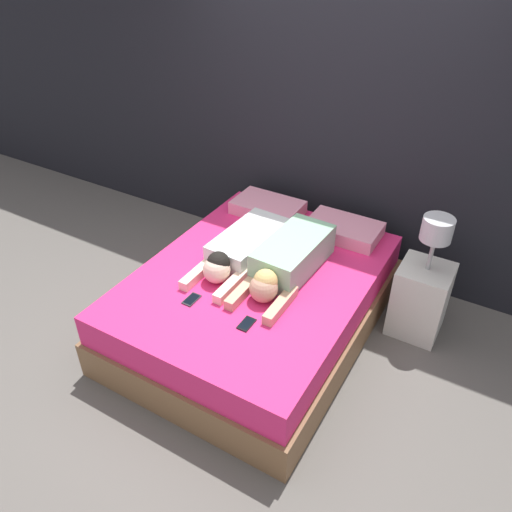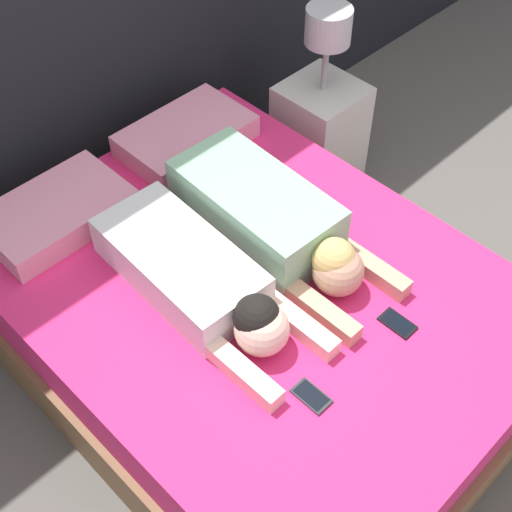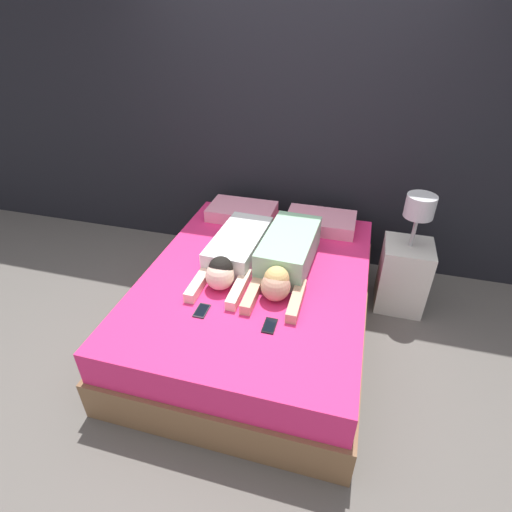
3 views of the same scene
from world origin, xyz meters
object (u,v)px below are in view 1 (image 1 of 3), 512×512
Objects in this scene: bed at (256,301)px; person_right at (287,261)px; pillow_head_left at (268,207)px; cell_phone_left at (192,299)px; nightstand at (421,294)px; person_left at (240,249)px; cell_phone_right at (247,324)px; pillow_head_right at (344,229)px.

person_right is at bearing 28.59° from bed.
pillow_head_left is 0.89m from person_right.
cell_phone_left is 1.71m from nightstand.
person_right is (0.20, 0.11, 0.39)m from bed.
cell_phone_left is at bearing -114.56° from bed.
cell_phone_left is at bearing -93.05° from person_left.
cell_phone_left is 1.00× the size of cell_phone_right.
pillow_head_right is at bearing 66.04° from cell_phone_left.
cell_phone_right is (-0.13, -1.31, -0.05)m from pillow_head_right.
cell_phone_right is (0.45, -0.02, 0.00)m from cell_phone_left.
cell_phone_left is at bearing -139.70° from nightstand.
bed is 0.42m from person_left.
person_right reaches higher than person_left.
person_right reaches higher than cell_phone_left.
cell_phone_right is (0.22, -0.50, 0.28)m from bed.
bed is at bearing -113.59° from pillow_head_right.
pillow_head_right is 0.58× the size of person_left.
person_right reaches higher than pillow_head_left.
person_right is (0.55, -0.70, 0.06)m from pillow_head_left.
cell_phone_left is (-0.03, -0.58, -0.08)m from person_left.
pillow_head_right reaches higher than bed.
person_right is 0.62m from cell_phone_right.
nightstand reaches higher than pillow_head_left.
person_right is at bearing -150.00° from nightstand.
nightstand reaches higher than cell_phone_left.
pillow_head_right is at bearing 66.41° from bed.
pillow_head_right is at bearing 77.48° from person_right.
bed is 0.93m from pillow_head_right.
cell_phone_left reaches higher than bed.
pillow_head_right is at bearing 165.50° from nightstand.
nightstand is at bearing 52.74° from cell_phone_right.
nightstand is (1.08, 0.61, 0.08)m from bed.
person_left reaches higher than pillow_head_right.
pillow_head_left is 1.46m from nightstand.
bed is 3.60× the size of pillow_head_left.
cell_phone_left and cell_phone_right have the same top height.
pillow_head_right is 1.31m from cell_phone_right.
nightstand is (0.73, -0.19, -0.24)m from pillow_head_right.
pillow_head_left is at bearing 172.51° from nightstand.
person_left is at bearing -157.51° from nightstand.
pillow_head_right is 0.90m from person_left.
cell_phone_right is (0.03, -0.61, -0.11)m from person_right.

